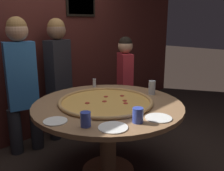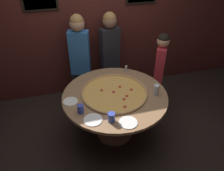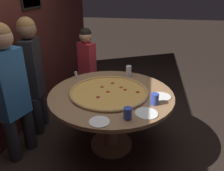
{
  "view_description": "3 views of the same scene",
  "coord_description": "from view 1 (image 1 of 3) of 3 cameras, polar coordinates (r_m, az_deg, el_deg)",
  "views": [
    {
      "loc": [
        -1.62,
        -1.53,
        1.5
      ],
      "look_at": [
        -0.03,
        -0.08,
        0.93
      ],
      "focal_mm": 40.0,
      "sensor_mm": 36.0,
      "label": 1
    },
    {
      "loc": [
        -0.65,
        -2.24,
        2.5
      ],
      "look_at": [
        -0.06,
        -0.08,
        0.95
      ],
      "focal_mm": 35.0,
      "sensor_mm": 36.0,
      "label": 2
    },
    {
      "loc": [
        -2.18,
        -0.39,
        1.84
      ],
      "look_at": [
        -0.12,
        -0.03,
        0.89
      ],
      "focal_mm": 35.0,
      "sensor_mm": 36.0,
      "label": 3
    }
  ],
  "objects": [
    {
      "name": "back_wall",
      "position": [
        3.27,
        -18.18,
        10.59
      ],
      "size": [
        6.4,
        0.08,
        2.6
      ],
      "color": "#4C1E19",
      "rests_on": "ground_plane"
    },
    {
      "name": "dining_table",
      "position": [
        2.41,
        -0.94,
        -7.49
      ],
      "size": [
        1.41,
        1.41,
        0.74
      ],
      "color": "#936B47",
      "rests_on": "ground_plane"
    },
    {
      "name": "giant_pizza",
      "position": [
        2.37,
        -1.4,
        -3.62
      ],
      "size": [
        0.9,
        0.9,
        0.03
      ],
      "color": "#E5A84C",
      "rests_on": "dining_table"
    },
    {
      "name": "drink_cup_far_left",
      "position": [
        2.65,
        9.11,
        -0.47
      ],
      "size": [
        0.07,
        0.07,
        0.15
      ],
      "primitive_type": "cylinder",
      "color": "silver",
      "rests_on": "dining_table"
    },
    {
      "name": "drink_cup_far_right",
      "position": [
        1.92,
        5.92,
        -6.78
      ],
      "size": [
        0.08,
        0.08,
        0.12
      ],
      "primitive_type": "cylinder",
      "color": "#384CB7",
      "rests_on": "dining_table"
    },
    {
      "name": "drink_cup_front_edge",
      "position": [
        1.85,
        -6.05,
        -7.69
      ],
      "size": [
        0.08,
        0.08,
        0.11
      ],
      "primitive_type": "cylinder",
      "color": "#384CB7",
      "rests_on": "dining_table"
    },
    {
      "name": "white_plate_far_back",
      "position": [
        2.04,
        10.6,
        -7.28
      ],
      "size": [
        0.21,
        0.21,
        0.01
      ],
      "primitive_type": "cylinder",
      "color": "white",
      "rests_on": "dining_table"
    },
    {
      "name": "white_plate_left_side",
      "position": [
        1.84,
        0.25,
        -9.55
      ],
      "size": [
        0.22,
        0.22,
        0.01
      ],
      "primitive_type": "cylinder",
      "color": "white",
      "rests_on": "dining_table"
    },
    {
      "name": "white_plate_near_front",
      "position": [
        1.99,
        -12.82,
        -7.94
      ],
      "size": [
        0.19,
        0.19,
        0.01
      ],
      "primitive_type": "cylinder",
      "color": "white",
      "rests_on": "dining_table"
    },
    {
      "name": "condiment_shaker",
      "position": [
        2.92,
        -4.05,
        0.6
      ],
      "size": [
        0.04,
        0.04,
        0.1
      ],
      "color": "silver",
      "rests_on": "dining_table"
    },
    {
      "name": "diner_side_right",
      "position": [
        2.93,
        -20.0,
        1.49
      ],
      "size": [
        0.41,
        0.26,
        1.54
      ],
      "rotation": [
        0.0,
        0.0,
        2.84
      ],
      "color": "#232328",
      "rests_on": "ground_plane"
    },
    {
      "name": "diner_far_right",
      "position": [
        3.37,
        2.96,
        1.57
      ],
      "size": [
        0.27,
        0.34,
        1.3
      ],
      "rotation": [
        0.0,
        0.0,
        -2.11
      ],
      "color": "#232328",
      "rests_on": "ground_plane"
    },
    {
      "name": "diner_centre_back",
      "position": [
        3.22,
        -12.11,
        3.03
      ],
      "size": [
        0.4,
        0.23,
        1.53
      ],
      "rotation": [
        0.0,
        0.0,
        -2.95
      ],
      "color": "#232328",
      "rests_on": "ground_plane"
    }
  ]
}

